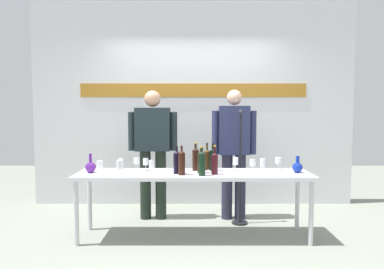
{
  "coord_description": "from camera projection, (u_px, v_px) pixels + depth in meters",
  "views": [
    {
      "loc": [
        -0.02,
        -3.99,
        1.46
      ],
      "look_at": [
        0.0,
        0.15,
        1.15
      ],
      "focal_mm": 34.0,
      "sensor_mm": 36.0,
      "label": 1
    }
  ],
  "objects": [
    {
      "name": "wine_bottle_5",
      "position": [
        211.0,
        159.0,
        4.16
      ],
      "size": [
        0.07,
        0.07,
        0.31
      ],
      "color": "black",
      "rests_on": "display_table"
    },
    {
      "name": "wine_bottle_7",
      "position": [
        180.0,
        162.0,
        3.89
      ],
      "size": [
        0.07,
        0.07,
        0.32
      ],
      "color": "black",
      "rests_on": "display_table"
    },
    {
      "name": "wine_glass_left_1",
      "position": [
        135.0,
        161.0,
        4.23
      ],
      "size": [
        0.07,
        0.07,
        0.14
      ],
      "color": "white",
      "rests_on": "display_table"
    },
    {
      "name": "display_table",
      "position": [
        192.0,
        178.0,
        4.04
      ],
      "size": [
        2.59,
        0.6,
        0.73
      ],
      "color": "silver",
      "rests_on": "ground"
    },
    {
      "name": "wine_bottle_6",
      "position": [
        200.0,
        163.0,
        3.85
      ],
      "size": [
        0.07,
        0.07,
        0.32
      ],
      "color": "black",
      "rests_on": "display_table"
    },
    {
      "name": "wine_bottle_1",
      "position": [
        205.0,
        159.0,
        4.24
      ],
      "size": [
        0.07,
        0.07,
        0.31
      ],
      "color": "#473015",
      "rests_on": "display_table"
    },
    {
      "name": "wine_bottle_0",
      "position": [
        175.0,
        162.0,
        3.97
      ],
      "size": [
        0.08,
        0.08,
        0.3
      ],
      "color": "black",
      "rests_on": "display_table"
    },
    {
      "name": "microphone_stand",
      "position": [
        238.0,
        187.0,
        4.53
      ],
      "size": [
        0.2,
        0.2,
        1.43
      ],
      "color": "black",
      "rests_on": "ground"
    },
    {
      "name": "wine_bottle_4",
      "position": [
        199.0,
        161.0,
        4.0
      ],
      "size": [
        0.08,
        0.08,
        0.3
      ],
      "color": "black",
      "rests_on": "display_table"
    },
    {
      "name": "wine_glass_right_1",
      "position": [
        261.0,
        163.0,
        3.93
      ],
      "size": [
        0.06,
        0.06,
        0.17
      ],
      "color": "white",
      "rests_on": "display_table"
    },
    {
      "name": "decanter_blue_right",
      "position": [
        296.0,
        167.0,
        4.04
      ],
      "size": [
        0.11,
        0.11,
        0.19
      ],
      "color": "navy",
      "rests_on": "display_table"
    },
    {
      "name": "wine_glass_left_5",
      "position": [
        98.0,
        165.0,
        3.92
      ],
      "size": [
        0.06,
        0.06,
        0.15
      ],
      "color": "white",
      "rests_on": "display_table"
    },
    {
      "name": "back_wall",
      "position": [
        192.0,
        104.0,
        5.43
      ],
      "size": [
        4.76,
        0.11,
        3.0
      ],
      "color": "silver",
      "rests_on": "ground"
    },
    {
      "name": "wine_glass_right_2",
      "position": [
        251.0,
        163.0,
        4.0
      ],
      "size": [
        0.06,
        0.06,
        0.15
      ],
      "color": "white",
      "rests_on": "display_table"
    },
    {
      "name": "wine_glass_left_3",
      "position": [
        144.0,
        162.0,
        4.15
      ],
      "size": [
        0.06,
        0.06,
        0.14
      ],
      "color": "white",
      "rests_on": "display_table"
    },
    {
      "name": "wine_bottle_2",
      "position": [
        194.0,
        158.0,
        4.16
      ],
      "size": [
        0.07,
        0.07,
        0.32
      ],
      "color": "black",
      "rests_on": "display_table"
    },
    {
      "name": "wine_bottle_3",
      "position": [
        213.0,
        163.0,
        3.93
      ],
      "size": [
        0.07,
        0.07,
        0.32
      ],
      "color": "#360F15",
      "rests_on": "display_table"
    },
    {
      "name": "ground_plane",
      "position": [
        192.0,
        237.0,
        4.09
      ],
      "size": [
        10.0,
        10.0,
        0.0
      ],
      "primitive_type": "plane",
      "color": "gray"
    },
    {
      "name": "presenter_right",
      "position": [
        232.0,
        146.0,
        4.71
      ],
      "size": [
        0.58,
        0.22,
        1.68
      ],
      "color": "#27263A",
      "rests_on": "ground"
    },
    {
      "name": "wine_glass_right_3",
      "position": [
        277.0,
        161.0,
        4.23
      ],
      "size": [
        0.07,
        0.07,
        0.14
      ],
      "color": "white",
      "rests_on": "display_table"
    },
    {
      "name": "wine_glass_left_2",
      "position": [
        150.0,
        164.0,
        3.99
      ],
      "size": [
        0.06,
        0.06,
        0.15
      ],
      "color": "white",
      "rests_on": "display_table"
    },
    {
      "name": "wine_glass_right_0",
      "position": [
        234.0,
        161.0,
        4.18
      ],
      "size": [
        0.06,
        0.06,
        0.15
      ],
      "color": "white",
      "rests_on": "display_table"
    },
    {
      "name": "wine_glass_left_0",
      "position": [
        119.0,
        162.0,
        4.22
      ],
      "size": [
        0.06,
        0.06,
        0.13
      ],
      "color": "white",
      "rests_on": "display_table"
    },
    {
      "name": "wine_glass_left_4",
      "position": [
        118.0,
        165.0,
        3.8
      ],
      "size": [
        0.06,
        0.06,
        0.17
      ],
      "color": "white",
      "rests_on": "display_table"
    },
    {
      "name": "decanter_blue_left",
      "position": [
        89.0,
        167.0,
        4.03
      ],
      "size": [
        0.12,
        0.12,
        0.21
      ],
      "color": "#562085",
      "rests_on": "display_table"
    },
    {
      "name": "presenter_left",
      "position": [
        151.0,
        145.0,
        4.7
      ],
      "size": [
        0.64,
        0.22,
        1.67
      ],
      "color": "black",
      "rests_on": "ground"
    }
  ]
}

